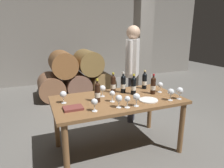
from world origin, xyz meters
The scene contains 24 objects.
ground_plane centered at (0.00, 0.00, 0.00)m, with size 14.00×14.00×0.00m, color #66635E.
cellar_back_wall centered at (0.00, 4.20, 1.40)m, with size 10.00×0.24×2.80m, color gray.
barrel_stack centered at (0.00, 2.60, 0.52)m, with size 1.86×0.90×1.15m.
stone_pillar centered at (1.30, 1.60, 1.30)m, with size 0.32×0.32×2.60m, color gray.
dining_table centered at (0.00, 0.00, 0.67)m, with size 1.70×0.90×0.76m.
wine_bottle_0 centered at (0.57, 0.27, 0.89)m, with size 0.07×0.07×0.29m.
wine_bottle_1 centered at (0.05, 0.27, 0.89)m, with size 0.07×0.07×0.30m.
wine_bottle_2 centered at (0.28, 0.09, 0.89)m, with size 0.07×0.07×0.29m.
wine_bottle_3 centered at (-0.29, -0.02, 0.89)m, with size 0.07×0.07×0.30m.
wine_bottle_4 centered at (0.18, 0.21, 0.89)m, with size 0.07×0.07×0.31m.
wine_bottle_5 centered at (0.55, 0.00, 0.89)m, with size 0.07×0.07×0.29m.
wine_glass_0 centered at (0.74, -0.33, 0.87)m, with size 0.09×0.09×0.16m.
wine_glass_1 centered at (-0.11, -0.08, 0.86)m, with size 0.07×0.07×0.14m.
wine_glass_2 centered at (-0.03, -0.33, 0.86)m, with size 0.07×0.07×0.14m.
wine_glass_3 centered at (-0.41, -0.29, 0.87)m, with size 0.08×0.08×0.15m.
wine_glass_4 centered at (0.68, 0.02, 0.87)m, with size 0.08×0.08×0.15m.
wine_glass_5 centered at (-0.69, 0.10, 0.87)m, with size 0.08×0.08×0.16m.
wine_glass_6 centered at (0.09, -0.33, 0.87)m, with size 0.09×0.09×0.16m.
wine_glass_7 centered at (-0.12, -0.30, 0.87)m, with size 0.08×0.08×0.16m.
wine_glass_8 centered at (-0.16, 0.16, 0.87)m, with size 0.08×0.08×0.16m.
wine_glass_9 centered at (0.60, -0.32, 0.87)m, with size 0.08×0.08×0.16m.
tasting_notebook centered at (-0.62, -0.14, 0.77)m, with size 0.22×0.16×0.03m, color brown.
serving_plate centered at (0.34, -0.22, 0.77)m, with size 0.24×0.24×0.01m, color white.
sommelier_presenting centered at (0.61, 0.75, 1.04)m, with size 0.34×0.40×1.72m.
Camera 1 is at (-1.02, -2.29, 1.64)m, focal length 31.99 mm.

